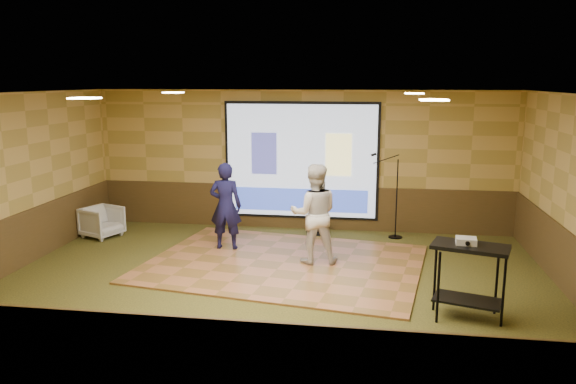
# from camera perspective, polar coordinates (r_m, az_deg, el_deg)

# --- Properties ---
(ground) EXTENTS (9.00, 9.00, 0.00)m
(ground) POSITION_cam_1_polar(r_m,az_deg,el_deg) (9.08, -1.48, -9.32)
(ground) COLOR #2B3116
(ground) RESTS_ON ground
(room_shell) EXTENTS (9.04, 7.04, 3.02)m
(room_shell) POSITION_cam_1_polar(r_m,az_deg,el_deg) (8.57, -1.56, 3.89)
(room_shell) COLOR tan
(room_shell) RESTS_ON ground
(wainscot_back) EXTENTS (9.00, 0.04, 0.95)m
(wainscot_back) POSITION_cam_1_polar(r_m,az_deg,el_deg) (12.25, 1.34, -1.54)
(wainscot_back) COLOR #463517
(wainscot_back) RESTS_ON ground
(wainscot_front) EXTENTS (9.00, 0.04, 0.95)m
(wainscot_front) POSITION_cam_1_polar(r_m,az_deg,el_deg) (5.79, -7.78, -16.88)
(wainscot_front) COLOR #463517
(wainscot_front) RESTS_ON ground
(wainscot_left) EXTENTS (0.04, 7.00, 0.95)m
(wainscot_left) POSITION_cam_1_polar(r_m,az_deg,el_deg) (10.64, -26.09, -4.72)
(wainscot_left) COLOR #463517
(wainscot_left) RESTS_ON ground
(wainscot_right) EXTENTS (0.04, 7.00, 0.95)m
(wainscot_right) POSITION_cam_1_polar(r_m,az_deg,el_deg) (9.29, 27.08, -7.03)
(wainscot_right) COLOR #463517
(wainscot_right) RESTS_ON ground
(projector_screen) EXTENTS (3.32, 0.06, 2.52)m
(projector_screen) POSITION_cam_1_polar(r_m,az_deg,el_deg) (12.02, 1.33, 3.06)
(projector_screen) COLOR black
(projector_screen) RESTS_ON room_shell
(downlight_nw) EXTENTS (0.32, 0.32, 0.02)m
(downlight_nw) POSITION_cam_1_polar(r_m,az_deg,el_deg) (10.82, -11.58, 9.87)
(downlight_nw) COLOR #FFE7BF
(downlight_nw) RESTS_ON room_shell
(downlight_ne) EXTENTS (0.32, 0.32, 0.02)m
(downlight_ne) POSITION_cam_1_polar(r_m,az_deg,el_deg) (10.19, 12.72, 9.75)
(downlight_ne) COLOR #FFE7BF
(downlight_ne) RESTS_ON room_shell
(downlight_sw) EXTENTS (0.32, 0.32, 0.02)m
(downlight_sw) POSITION_cam_1_polar(r_m,az_deg,el_deg) (7.80, -19.96, 8.95)
(downlight_sw) COLOR #FFE7BF
(downlight_sw) RESTS_ON room_shell
(downlight_se) EXTENTS (0.32, 0.32, 0.02)m
(downlight_se) POSITION_cam_1_polar(r_m,az_deg,el_deg) (6.91, 14.61, 9.04)
(downlight_se) COLOR #FFE7BF
(downlight_se) RESTS_ON room_shell
(dance_floor) EXTENTS (5.19, 4.26, 0.03)m
(dance_floor) POSITION_cam_1_polar(r_m,az_deg,el_deg) (10.00, -0.42, -7.25)
(dance_floor) COLOR #A8683D
(dance_floor) RESTS_ON ground
(player_left) EXTENTS (0.63, 0.43, 1.66)m
(player_left) POSITION_cam_1_polar(r_m,az_deg,el_deg) (10.66, -6.35, -1.42)
(player_left) COLOR #14133C
(player_left) RESTS_ON dance_floor
(player_right) EXTENTS (0.95, 0.80, 1.76)m
(player_right) POSITION_cam_1_polar(r_m,az_deg,el_deg) (9.79, 2.69, -2.22)
(player_right) COLOR silver
(player_right) RESTS_ON dance_floor
(av_table) EXTENTS (0.99, 0.52, 1.04)m
(av_table) POSITION_cam_1_polar(r_m,az_deg,el_deg) (7.99, 17.93, -7.19)
(av_table) COLOR black
(av_table) RESTS_ON ground
(projector) EXTENTS (0.29, 0.25, 0.09)m
(projector) POSITION_cam_1_polar(r_m,az_deg,el_deg) (7.91, 17.65, -4.76)
(projector) COLOR silver
(projector) RESTS_ON av_table
(mic_stand) EXTENTS (0.69, 0.28, 1.76)m
(mic_stand) POSITION_cam_1_polar(r_m,az_deg,el_deg) (11.73, 10.64, -2.24)
(mic_stand) COLOR black
(mic_stand) RESTS_ON ground
(banquet_chair) EXTENTS (0.91, 0.90, 0.64)m
(banquet_chair) POSITION_cam_1_polar(r_m,az_deg,el_deg) (12.23, -18.37, -2.89)
(banquet_chair) COLOR gray
(banquet_chair) RESTS_ON ground
(duffel_bag) EXTENTS (0.44, 0.31, 0.26)m
(duffel_bag) POSITION_cam_1_polar(r_m,az_deg,el_deg) (11.87, 3.03, -3.68)
(duffel_bag) COLOR black
(duffel_bag) RESTS_ON ground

